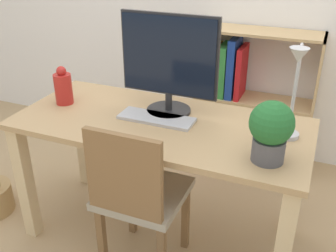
% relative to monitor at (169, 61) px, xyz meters
% --- Properties ---
extents(ground_plane, '(10.00, 10.00, 0.00)m').
position_rel_monitor_xyz_m(ground_plane, '(0.01, -0.13, -1.00)').
color(ground_plane, tan).
extents(desk, '(1.48, 0.67, 0.72)m').
position_rel_monitor_xyz_m(desk, '(0.01, -0.13, -0.41)').
color(desk, tan).
rests_on(desk, ground_plane).
extents(monitor, '(0.51, 0.23, 0.51)m').
position_rel_monitor_xyz_m(monitor, '(0.00, 0.00, 0.00)').
color(monitor, '#232326').
rests_on(monitor, desk).
extents(keyboard, '(0.39, 0.14, 0.02)m').
position_rel_monitor_xyz_m(keyboard, '(-0.02, -0.12, -0.27)').
color(keyboard, '#B2B2B7').
rests_on(keyboard, desk).
extents(vase, '(0.10, 0.10, 0.21)m').
position_rel_monitor_xyz_m(vase, '(-0.58, -0.11, -0.19)').
color(vase, '#B2231E').
rests_on(vase, desk).
extents(desk_lamp, '(0.10, 0.19, 0.45)m').
position_rel_monitor_xyz_m(desk_lamp, '(0.62, -0.10, -0.01)').
color(desk_lamp, '#B7B7BC').
rests_on(desk_lamp, desk).
extents(potted_plant, '(0.18, 0.18, 0.27)m').
position_rel_monitor_xyz_m(potted_plant, '(0.57, -0.29, -0.13)').
color(potted_plant, '#4C4C51').
rests_on(potted_plant, desk).
extents(chair, '(0.40, 0.40, 0.85)m').
position_rel_monitor_xyz_m(chair, '(0.01, -0.40, -0.54)').
color(chair, '#9E937F').
rests_on(chair, ground_plane).
extents(bookshelf, '(0.82, 0.28, 0.99)m').
position_rel_monitor_xyz_m(bookshelf, '(0.15, 0.89, -0.55)').
color(bookshelf, tan).
rests_on(bookshelf, ground_plane).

